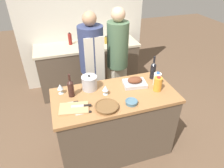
{
  "coord_description": "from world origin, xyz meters",
  "views": [
    {
      "loc": [
        -0.6,
        -1.78,
        2.29
      ],
      "look_at": [
        0.0,
        0.11,
        1.0
      ],
      "focal_mm": 32.0,
      "sensor_mm": 36.0,
      "label": 1
    }
  ],
  "objects_px": {
    "person_cook_guest": "(117,58)",
    "knife_bread": "(84,113)",
    "wicker_basket": "(107,107)",
    "condiment_bottle_extra": "(70,39)",
    "stock_pot": "(89,83)",
    "roasting_pan": "(135,82)",
    "condiment_bottle_short": "(106,40)",
    "wine_glass_left": "(60,87)",
    "person_cook_aproned": "(92,63)",
    "wine_bottle_green": "(71,88)",
    "wine_bottle_dark": "(153,70)",
    "cutting_board": "(74,108)",
    "wine_glass_right": "(105,88)",
    "knife_paring": "(72,103)",
    "mixing_bowl": "(131,102)",
    "juice_jug": "(158,84)",
    "milk_jug": "(157,79)",
    "knife_chef": "(82,106)",
    "condiment_bottle_tall": "(99,41)"
  },
  "relations": [
    {
      "from": "knife_paring",
      "to": "milk_jug",
      "type": "bearing_deg",
      "value": 2.31
    },
    {
      "from": "roasting_pan",
      "to": "person_cook_guest",
      "type": "height_order",
      "value": "person_cook_guest"
    },
    {
      "from": "milk_jug",
      "to": "person_cook_guest",
      "type": "relative_size",
      "value": 0.11
    },
    {
      "from": "juice_jug",
      "to": "wicker_basket",
      "type": "bearing_deg",
      "value": -168.2
    },
    {
      "from": "wine_bottle_dark",
      "to": "condiment_bottle_extra",
      "type": "bearing_deg",
      "value": 120.01
    },
    {
      "from": "roasting_pan",
      "to": "knife_chef",
      "type": "relative_size",
      "value": 1.41
    },
    {
      "from": "cutting_board",
      "to": "condiment_bottle_short",
      "type": "height_order",
      "value": "condiment_bottle_short"
    },
    {
      "from": "stock_pot",
      "to": "wine_glass_left",
      "type": "relative_size",
      "value": 1.53
    },
    {
      "from": "wine_glass_left",
      "to": "wine_glass_right",
      "type": "distance_m",
      "value": 0.52
    },
    {
      "from": "stock_pot",
      "to": "person_cook_aproned",
      "type": "relative_size",
      "value": 0.12
    },
    {
      "from": "condiment_bottle_short",
      "to": "stock_pot",
      "type": "bearing_deg",
      "value": -113.99
    },
    {
      "from": "wine_bottle_dark",
      "to": "person_cook_aproned",
      "type": "bearing_deg",
      "value": 135.87
    },
    {
      "from": "cutting_board",
      "to": "roasting_pan",
      "type": "bearing_deg",
      "value": 16.15
    },
    {
      "from": "mixing_bowl",
      "to": "juice_jug",
      "type": "bearing_deg",
      "value": 20.72
    },
    {
      "from": "roasting_pan",
      "to": "wine_glass_left",
      "type": "xyz_separation_m",
      "value": [
        -0.89,
        0.1,
        0.05
      ]
    },
    {
      "from": "roasting_pan",
      "to": "knife_bread",
      "type": "height_order",
      "value": "roasting_pan"
    },
    {
      "from": "stock_pot",
      "to": "condiment_bottle_extra",
      "type": "xyz_separation_m",
      "value": [
        -0.03,
        1.49,
        0.02
      ]
    },
    {
      "from": "roasting_pan",
      "to": "wine_bottle_green",
      "type": "relative_size",
      "value": 1.06
    },
    {
      "from": "milk_jug",
      "to": "condiment_bottle_tall",
      "type": "height_order",
      "value": "condiment_bottle_tall"
    },
    {
      "from": "knife_paring",
      "to": "person_cook_guest",
      "type": "distance_m",
      "value": 1.17
    },
    {
      "from": "knife_paring",
      "to": "wine_bottle_green",
      "type": "bearing_deg",
      "value": 84.91
    },
    {
      "from": "wine_glass_right",
      "to": "roasting_pan",
      "type": "bearing_deg",
      "value": 11.09
    },
    {
      "from": "wine_bottle_green",
      "to": "knife_paring",
      "type": "xyz_separation_m",
      "value": [
        -0.01,
        -0.13,
        -0.11
      ]
    },
    {
      "from": "wine_bottle_green",
      "to": "condiment_bottle_tall",
      "type": "relative_size",
      "value": 1.59
    },
    {
      "from": "juice_jug",
      "to": "person_cook_guest",
      "type": "distance_m",
      "value": 0.92
    },
    {
      "from": "wicker_basket",
      "to": "condiment_bottle_extra",
      "type": "bearing_deg",
      "value": 93.54
    },
    {
      "from": "person_cook_guest",
      "to": "knife_bread",
      "type": "bearing_deg",
      "value": -144.91
    },
    {
      "from": "wine_glass_left",
      "to": "person_cook_aproned",
      "type": "height_order",
      "value": "person_cook_aproned"
    },
    {
      "from": "milk_jug",
      "to": "stock_pot",
      "type": "bearing_deg",
      "value": 168.24
    },
    {
      "from": "stock_pot",
      "to": "condiment_bottle_extra",
      "type": "distance_m",
      "value": 1.49
    },
    {
      "from": "wine_bottle_green",
      "to": "knife_bread",
      "type": "distance_m",
      "value": 0.37
    },
    {
      "from": "milk_jug",
      "to": "condiment_bottle_short",
      "type": "height_order",
      "value": "milk_jug"
    },
    {
      "from": "cutting_board",
      "to": "condiment_bottle_extra",
      "type": "height_order",
      "value": "condiment_bottle_extra"
    },
    {
      "from": "wine_bottle_dark",
      "to": "wine_glass_right",
      "type": "relative_size",
      "value": 2.53
    },
    {
      "from": "wine_bottle_dark",
      "to": "wine_glass_left",
      "type": "height_order",
      "value": "wine_bottle_dark"
    },
    {
      "from": "juice_jug",
      "to": "knife_bread",
      "type": "relative_size",
      "value": 1.12
    },
    {
      "from": "knife_paring",
      "to": "person_cook_guest",
      "type": "bearing_deg",
      "value": 45.88
    },
    {
      "from": "wine_bottle_green",
      "to": "wicker_basket",
      "type": "bearing_deg",
      "value": -46.28
    },
    {
      "from": "person_cook_aproned",
      "to": "wine_bottle_dark",
      "type": "bearing_deg",
      "value": -47.08
    },
    {
      "from": "wicker_basket",
      "to": "knife_chef",
      "type": "height_order",
      "value": "wicker_basket"
    },
    {
      "from": "condiment_bottle_extra",
      "to": "person_cook_aproned",
      "type": "bearing_deg",
      "value": -76.72
    },
    {
      "from": "wine_bottle_green",
      "to": "wine_bottle_dark",
      "type": "distance_m",
      "value": 1.07
    },
    {
      "from": "wine_glass_left",
      "to": "person_cook_aproned",
      "type": "relative_size",
      "value": 0.08
    },
    {
      "from": "wine_bottle_dark",
      "to": "condiment_bottle_extra",
      "type": "relative_size",
      "value": 1.45
    },
    {
      "from": "milk_jug",
      "to": "condiment_bottle_extra",
      "type": "xyz_separation_m",
      "value": [
        -0.84,
        1.66,
        0.02
      ]
    },
    {
      "from": "milk_jug",
      "to": "wine_glass_right",
      "type": "bearing_deg",
      "value": 179.99
    },
    {
      "from": "condiment_bottle_short",
      "to": "condiment_bottle_extra",
      "type": "bearing_deg",
      "value": 166.9
    },
    {
      "from": "person_cook_aproned",
      "to": "person_cook_guest",
      "type": "height_order",
      "value": "person_cook_guest"
    },
    {
      "from": "cutting_board",
      "to": "wine_bottle_dark",
      "type": "bearing_deg",
      "value": 16.21
    },
    {
      "from": "wine_glass_left",
      "to": "condiment_bottle_extra",
      "type": "distance_m",
      "value": 1.51
    }
  ]
}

